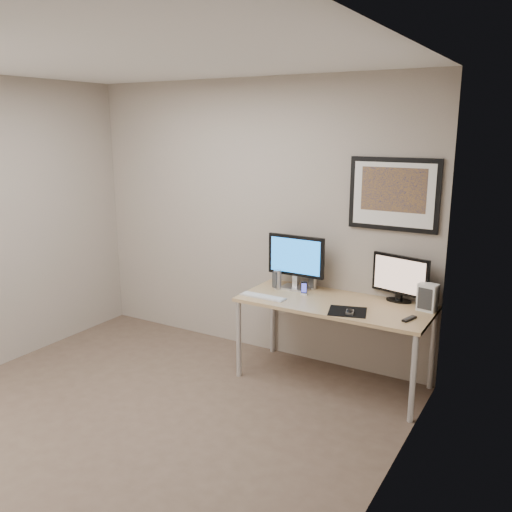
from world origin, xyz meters
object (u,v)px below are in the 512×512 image
object	(u,v)px
speaker_left	(277,279)
monitor_tv	(400,277)
fan_unit	(428,297)
keyboard	(263,296)
desk	(334,309)
monitor_large	(296,260)
speaker_right	(313,280)
framed_art	(394,194)
phone_dock	(304,288)

from	to	relation	value
speaker_left	monitor_tv	bearing A→B (deg)	31.11
speaker_left	fan_unit	xyz separation A→B (m)	(1.31, 0.08, 0.02)
monitor_tv	keyboard	distance (m)	1.16
desk	monitor_large	world-z (taller)	monitor_large
monitor_tv	fan_unit	bearing A→B (deg)	-10.06
speaker_right	keyboard	bearing A→B (deg)	-115.95
framed_art	monitor_large	world-z (taller)	framed_art
speaker_right	desk	bearing A→B (deg)	-34.72
phone_dock	keyboard	xyz separation A→B (m)	(-0.28, -0.24, -0.05)
monitor_large	keyboard	world-z (taller)	monitor_large
framed_art	monitor_tv	xyz separation A→B (m)	(0.11, -0.05, -0.68)
keyboard	fan_unit	xyz separation A→B (m)	(1.30, 0.37, 0.10)
desk	framed_art	distance (m)	1.07
monitor_tv	keyboard	world-z (taller)	monitor_tv
speaker_right	phone_dock	bearing A→B (deg)	-82.74
desk	fan_unit	distance (m)	0.76
desk	monitor_large	distance (m)	0.59
fan_unit	phone_dock	bearing A→B (deg)	-163.64
phone_dock	monitor_large	bearing A→B (deg)	122.43
phone_dock	fan_unit	xyz separation A→B (m)	(1.03, 0.12, 0.05)
desk	phone_dock	distance (m)	0.33
framed_art	speaker_right	size ratio (longest dim) A/B	4.59
framed_art	speaker_right	xyz separation A→B (m)	(-0.67, -0.07, -0.81)
monitor_large	desk	bearing A→B (deg)	-19.79
phone_dock	keyboard	distance (m)	0.37
desk	speaker_left	size ratio (longest dim) A/B	9.04
speaker_left	fan_unit	bearing A→B (deg)	24.38
speaker_right	phone_dock	world-z (taller)	speaker_right
monitor_large	framed_art	bearing A→B (deg)	12.21
framed_art	speaker_left	world-z (taller)	framed_art
monitor_large	speaker_left	world-z (taller)	monitor_large
monitor_large	keyboard	size ratio (longest dim) A/B	1.31
fan_unit	speaker_left	bearing A→B (deg)	-167.01
keyboard	monitor_tv	bearing A→B (deg)	25.77
speaker_right	fan_unit	size ratio (longest dim) A/B	0.74
framed_art	phone_dock	size ratio (longest dim) A/B	6.39
monitor_tv	speaker_left	distance (m)	1.08
monitor_tv	speaker_right	size ratio (longest dim) A/B	3.05
framed_art	speaker_right	distance (m)	1.05
keyboard	speaker_right	bearing A→B (deg)	60.99
keyboard	framed_art	bearing A→B (deg)	30.72
framed_art	monitor_tv	size ratio (longest dim) A/B	1.51
desk	keyboard	world-z (taller)	keyboard
phone_dock	monitor_tv	bearing A→B (deg)	-0.35
monitor_large	fan_unit	xyz separation A→B (m)	(1.17, 0.00, -0.16)
framed_art	keyboard	size ratio (longest dim) A/B	1.81
speaker_right	fan_unit	xyz separation A→B (m)	(1.04, -0.09, 0.03)
monitor_tv	fan_unit	xyz separation A→B (m)	(0.26, -0.11, -0.10)
framed_art	monitor_large	bearing A→B (deg)	-168.40
speaker_left	keyboard	distance (m)	0.30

